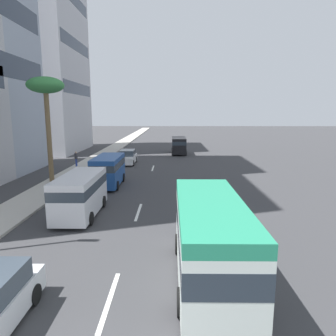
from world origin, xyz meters
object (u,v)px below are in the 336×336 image
(van_second, at_px, (108,169))
(car_fourth, at_px, (128,157))
(pedestrian_near_lamp, at_px, (76,158))
(palm_tree, at_px, (46,90))
(minibus_lead, at_px, (210,237))
(van_fifth, at_px, (179,145))
(van_sixth, at_px, (80,192))

(van_second, height_order, car_fourth, van_second)
(pedestrian_near_lamp, height_order, palm_tree, palm_tree)
(van_second, bearing_deg, minibus_lead, 24.53)
(van_fifth, height_order, palm_tree, palm_tree)
(palm_tree, bearing_deg, van_second, -100.07)
(van_fifth, height_order, pedestrian_near_lamp, van_fifth)
(minibus_lead, height_order, van_second, minibus_lead)
(van_second, xyz_separation_m, palm_tree, (0.89, 5.01, 6.29))
(minibus_lead, relative_size, car_fourth, 1.58)
(car_fourth, bearing_deg, van_fifth, 144.46)
(van_second, relative_size, van_sixth, 0.96)
(van_sixth, height_order, palm_tree, palm_tree)
(van_fifth, distance_m, palm_tree, 22.59)
(van_sixth, bearing_deg, van_second, 179.03)
(minibus_lead, distance_m, car_fourth, 25.80)
(van_sixth, xyz_separation_m, pedestrian_near_lamp, (15.55, 5.05, -0.34))
(minibus_lead, height_order, palm_tree, palm_tree)
(van_fifth, xyz_separation_m, van_sixth, (-26.78, 6.32, 0.04))
(car_fourth, height_order, van_sixth, van_sixth)
(car_fourth, relative_size, pedestrian_near_lamp, 2.71)
(car_fourth, relative_size, van_fifth, 0.85)
(pedestrian_near_lamp, bearing_deg, van_second, -6.94)
(van_fifth, distance_m, van_sixth, 27.52)
(minibus_lead, xyz_separation_m, palm_tree, (15.05, 11.47, 6.07))
(minibus_lead, relative_size, van_sixth, 1.33)
(van_sixth, bearing_deg, palm_tree, -149.24)
(minibus_lead, height_order, van_fifth, minibus_lead)
(minibus_lead, height_order, van_sixth, minibus_lead)
(van_second, distance_m, car_fourth, 10.83)
(minibus_lead, xyz_separation_m, pedestrian_near_lamp, (22.39, 11.63, -0.56))
(palm_tree, bearing_deg, minibus_lead, -142.68)
(pedestrian_near_lamp, bearing_deg, palm_tree, -37.81)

